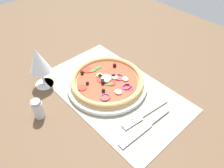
{
  "coord_description": "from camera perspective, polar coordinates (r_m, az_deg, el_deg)",
  "views": [
    {
      "loc": [
        -38.93,
        36.86,
        54.06
      ],
      "look_at": [
        1.04,
        0.0,
        2.8
      ],
      "focal_mm": 35.55,
      "sensor_mm": 36.0,
      "label": 1
    }
  ],
  "objects": [
    {
      "name": "placemat",
      "position": [
        0.76,
        0.53,
        -1.82
      ],
      "size": [
        50.55,
        30.03,
        0.4
      ],
      "primitive_type": "cube",
      "color": "gray",
      "rests_on": "ground_plane"
    },
    {
      "name": "plate",
      "position": [
        0.77,
        -1.46,
        -0.15
      ],
      "size": [
        27.74,
        27.74,
        1.4
      ],
      "primitive_type": "cylinder",
      "color": "silver",
      "rests_on": "placemat"
    },
    {
      "name": "ground_plane",
      "position": [
        0.77,
        0.53,
        -2.56
      ],
      "size": [
        190.0,
        140.0,
        2.4
      ],
      "primitive_type": "cube",
      "color": "brown"
    },
    {
      "name": "pepper_shaker",
      "position": [
        0.7,
        -18.52,
        -6.13
      ],
      "size": [
        3.2,
        3.2,
        6.7
      ],
      "color": "silver",
      "rests_on": "ground_plane"
    },
    {
      "name": "fork",
      "position": [
        0.69,
        8.13,
        -7.9
      ],
      "size": [
        3.5,
        18.06,
        0.44
      ],
      "rotation": [
        0.0,
        0.0,
        1.46
      ],
      "color": "silver",
      "rests_on": "placemat"
    },
    {
      "name": "pizza",
      "position": [
        0.76,
        -1.46,
        0.82
      ],
      "size": [
        25.47,
        25.47,
        2.68
      ],
      "color": "tan",
      "rests_on": "plate"
    },
    {
      "name": "wine_glass",
      "position": [
        0.76,
        -18.41,
        5.46
      ],
      "size": [
        7.2,
        7.2,
        14.9
      ],
      "color": "silver",
      "rests_on": "ground_plane"
    },
    {
      "name": "knife",
      "position": [
        0.66,
        8.54,
        -10.9
      ],
      "size": [
        2.43,
        20.05,
        0.62
      ],
      "rotation": [
        0.0,
        0.0,
        1.53
      ],
      "color": "silver",
      "rests_on": "placemat"
    }
  ]
}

